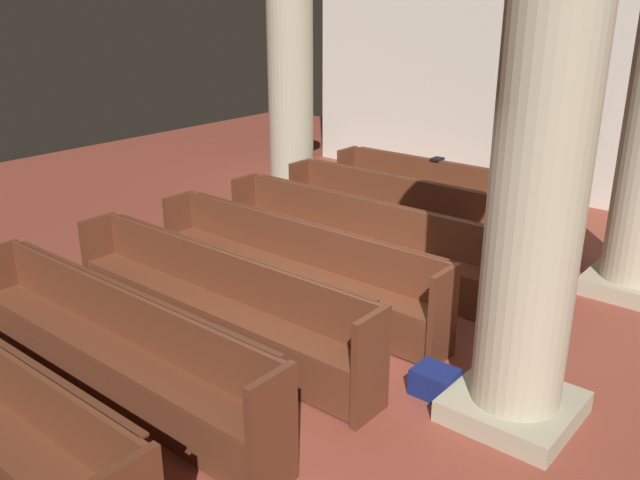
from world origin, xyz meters
name	(u,v)px	position (x,y,z in m)	size (l,w,h in m)	color
ground_plane	(328,343)	(0.00, 0.00, 0.00)	(19.20, 19.20, 0.00)	brown
back_wall	(584,57)	(0.00, 6.08, 2.25)	(10.00, 0.16, 4.50)	silver
pew_row_0	(450,195)	(-0.80, 3.69, 0.49)	(3.66, 0.46, 0.91)	brown
pew_row_1	(407,214)	(-0.80, 2.59, 0.49)	(3.66, 0.46, 0.91)	brown
pew_row_2	(356,236)	(-0.80, 1.49, 0.49)	(3.66, 0.47, 0.91)	brown
pew_row_3	(293,264)	(-0.80, 0.40, 0.49)	(3.66, 0.46, 0.91)	brown
pew_row_4	(215,299)	(-0.80, -0.70, 0.49)	(3.66, 0.46, 0.91)	brown
pew_row_5	(113,343)	(-0.80, -1.80, 0.49)	(3.66, 0.47, 0.91)	brown
pillar_far_side	(290,76)	(-3.41, 3.29, 1.97)	(1.00, 1.00, 3.80)	tan
pillar_aisle_rear	(540,176)	(1.87, 0.01, 1.97)	(1.00, 1.00, 3.80)	tan
lectern	(534,188)	(-0.09, 4.96, 0.45)	(0.48, 0.45, 1.08)	#562B1A
hymn_book	(437,159)	(-1.13, 3.88, 0.93)	(0.14, 0.18, 0.03)	black
kneeler_box_navy	(435,382)	(1.23, -0.11, 0.12)	(0.35, 0.29, 0.23)	navy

